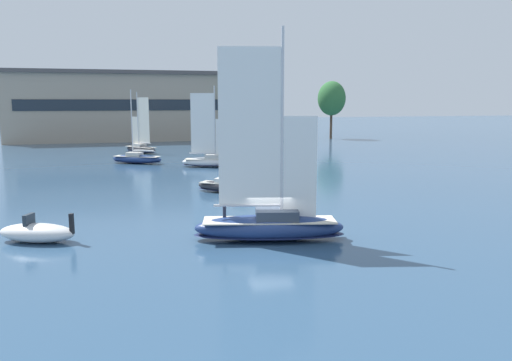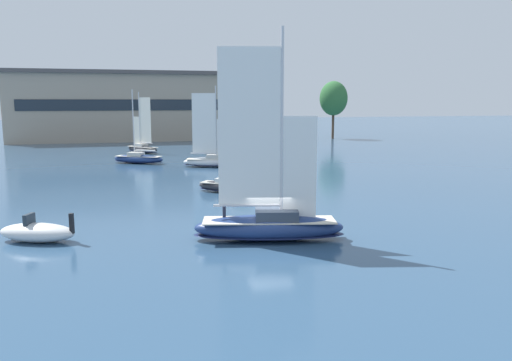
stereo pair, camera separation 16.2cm
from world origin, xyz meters
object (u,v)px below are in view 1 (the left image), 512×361
sailboat_moored_near_marina (211,160)px  sailboat_moored_mid_channel (228,186)px  motor_tender (37,233)px  sailboat_main (269,224)px  tree_shore_left (332,99)px  sailboat_moored_outer_mooring (137,159)px  sailboat_moored_far_slip (141,148)px  tree_shore_center (233,93)px

sailboat_moored_near_marina → sailboat_moored_mid_channel: size_ratio=1.18×
motor_tender → sailboat_main: bearing=-13.0°
tree_shore_left → sailboat_moored_mid_channel: bearing=-121.1°
tree_shore_left → sailboat_moored_outer_mooring: tree_shore_left is taller
tree_shore_left → sailboat_moored_outer_mooring: size_ratio=1.28×
tree_shore_left → sailboat_moored_far_slip: bearing=-154.0°
tree_shore_center → tree_shore_left: bearing=-4.9°
sailboat_moored_mid_channel → sailboat_moored_far_slip: bearing=99.7°
sailboat_moored_mid_channel → motor_tender: bearing=-137.9°
tree_shore_left → sailboat_moored_near_marina: tree_shore_left is taller
sailboat_moored_outer_mooring → motor_tender: (-6.50, -35.41, -0.08)m
tree_shore_left → sailboat_main: size_ratio=1.00×
sailboat_moored_mid_channel → sailboat_moored_outer_mooring: sailboat_moored_outer_mooring is taller
tree_shore_left → sailboat_moored_mid_channel: size_ratio=1.45×
tree_shore_center → motor_tender: size_ratio=2.80×
sailboat_moored_outer_mooring → motor_tender: sailboat_moored_outer_mooring is taller
sailboat_main → motor_tender: sailboat_main is taller
sailboat_moored_near_marina → sailboat_moored_outer_mooring: bearing=146.4°
tree_shore_left → sailboat_main: 79.37m
sailboat_main → motor_tender: 13.26m
tree_shore_center → sailboat_main: tree_shore_center is taller
sailboat_moored_far_slip → motor_tender: (-7.46, -48.70, -0.23)m
sailboat_moored_mid_channel → tree_shore_left: bearing=58.9°
tree_shore_center → sailboat_moored_mid_channel: 59.68m
sailboat_moored_near_marina → motor_tender: sailboat_moored_near_marina is taller
tree_shore_center → sailboat_moored_far_slip: 29.90m
tree_shore_left → motor_tender: tree_shore_left is taller
tree_shore_center → sailboat_moored_outer_mooring: size_ratio=1.44×
tree_shore_center → motor_tender: tree_shore_center is taller
tree_shore_left → sailboat_moored_near_marina: 50.76m
sailboat_moored_outer_mooring → sailboat_main: bearing=-80.5°
sailboat_moored_mid_channel → sailboat_moored_far_slip: (-6.22, 36.34, 0.22)m
sailboat_moored_outer_mooring → sailboat_moored_near_marina: bearing=-33.6°
sailboat_moored_far_slip → sailboat_moored_outer_mooring: size_ratio=0.99×
sailboat_moored_far_slip → motor_tender: size_ratio=1.92×
tree_shore_left → sailboat_moored_near_marina: bearing=-130.0°
sailboat_moored_near_marina → sailboat_moored_far_slip: 20.47m
sailboat_moored_far_slip → motor_tender: 49.27m
tree_shore_center → sailboat_moored_outer_mooring: bearing=-120.3°
sailboat_main → sailboat_moored_near_marina: size_ratio=1.23×
sailboat_main → sailboat_moored_near_marina: (2.17, 32.67, -0.16)m
tree_shore_left → motor_tender: size_ratio=2.49×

